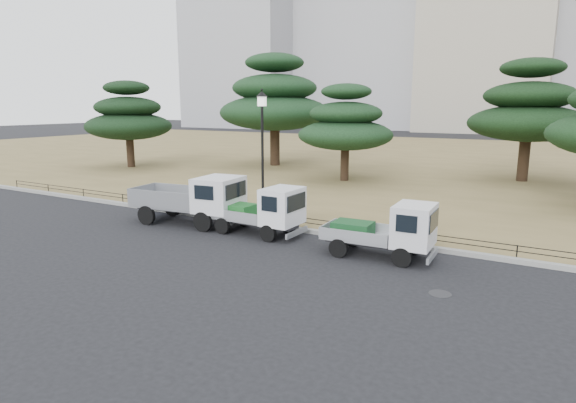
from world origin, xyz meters
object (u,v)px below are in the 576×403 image
Objects in this scene: truck_large at (193,197)px; truck_kei_front at (263,211)px; tarp_pile at (170,198)px; street_lamp at (262,134)px; truck_kei_rear at (387,230)px.

truck_kei_front is at bearing -5.82° from truck_large.
tarp_pile is at bearing 144.85° from truck_large.
street_lamp reaches higher than tarp_pile.
street_lamp is at bearing 23.90° from truck_large.
truck_kei_front is 3.28m from street_lamp.
truck_kei_rear is at bearing -17.02° from street_lamp.
street_lamp reaches higher than truck_kei_front.
truck_kei_front is 1.01× the size of truck_kei_rear.
truck_kei_rear is at bearing -8.57° from truck_large.
truck_large reaches higher than truck_kei_rear.
truck_kei_rear is 11.37m from tarp_pile.
truck_kei_rear is 2.11× the size of tarp_pile.
tarp_pile is at bearing 167.61° from truck_kei_front.
street_lamp reaches higher than truck_large.
truck_kei_front is at bearing 173.46° from truck_kei_rear.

